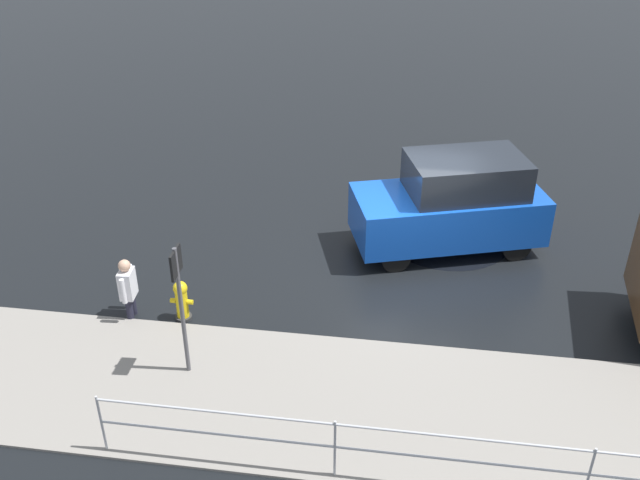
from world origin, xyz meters
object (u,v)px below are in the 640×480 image
object	(u,v)px
moving_hatchback	(452,204)
fire_hydrant	(182,301)
sign_post	(180,294)
pedestrian	(128,286)

from	to	relation	value
moving_hatchback	fire_hydrant	distance (m)	5.90
moving_hatchback	sign_post	distance (m)	6.41
fire_hydrant	sign_post	distance (m)	1.91
moving_hatchback	fire_hydrant	size ratio (longest dim) A/B	5.28
pedestrian	sign_post	distance (m)	2.19
moving_hatchback	fire_hydrant	xyz separation A→B (m)	(4.85, 3.30, -0.63)
moving_hatchback	fire_hydrant	bearing A→B (deg)	34.23
pedestrian	moving_hatchback	bearing A→B (deg)	-149.88
moving_hatchback	pedestrian	size ratio (longest dim) A/B	3.47
fire_hydrant	pedestrian	size ratio (longest dim) A/B	0.66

